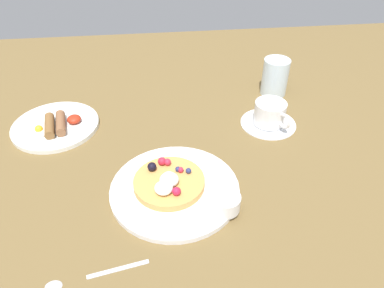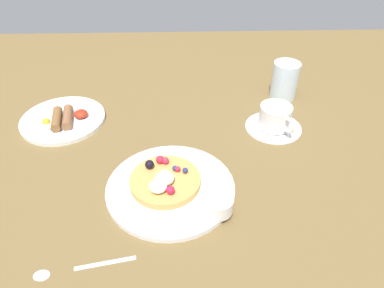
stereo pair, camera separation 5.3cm
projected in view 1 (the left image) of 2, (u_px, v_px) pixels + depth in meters
name	position (u px, v px, depth m)	size (l,w,h in m)	color
ground_plane	(167.00, 164.00, 0.84)	(2.04, 1.59, 0.03)	brown
pancake_plate	(175.00, 189.00, 0.75)	(0.27, 0.27, 0.01)	white
pancake_with_berries	(170.00, 182.00, 0.74)	(0.15, 0.15, 0.04)	#D5984E
syrup_ramekin	(226.00, 202.00, 0.69)	(0.06, 0.06, 0.03)	white
breakfast_plate	(56.00, 126.00, 0.93)	(0.22, 0.22, 0.01)	white
fried_breakfast	(55.00, 125.00, 0.91)	(0.13, 0.10, 0.03)	brown
coffee_saucer	(268.00, 123.00, 0.94)	(0.15, 0.15, 0.01)	white
coffee_cup	(270.00, 113.00, 0.92)	(0.08, 0.11, 0.06)	white
teaspoon	(80.00, 279.00, 0.59)	(0.17, 0.04, 0.01)	silver
water_glass	(275.00, 77.00, 1.04)	(0.08, 0.08, 0.11)	silver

